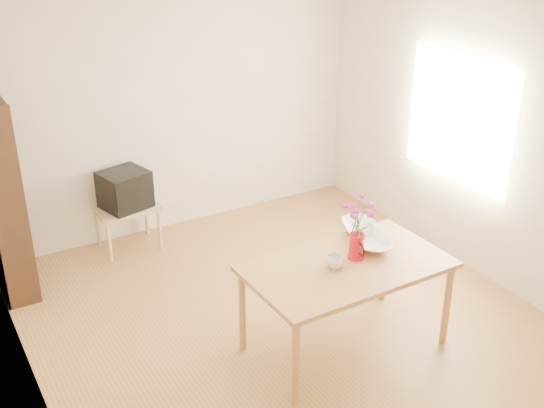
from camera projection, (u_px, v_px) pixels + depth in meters
room at (295, 182)px, 5.17m from camera, size 4.50×4.50×4.50m
table at (347, 273)px, 5.16m from camera, size 1.55×0.91×0.75m
tv_stand at (127, 213)px, 6.77m from camera, size 0.60×0.45×0.46m
bookshelf at (3, 205)px, 5.88m from camera, size 0.28×0.70×1.80m
pitcher at (356, 247)px, 5.19m from camera, size 0.13×0.21×0.20m
flowers at (358, 216)px, 5.08m from camera, size 0.23×0.23×0.32m
mug at (335, 262)px, 5.06m from camera, size 0.15×0.15×0.10m
bowl at (367, 216)px, 5.41m from camera, size 0.54×0.54×0.41m
teacup_a at (363, 222)px, 5.41m from camera, size 0.09×0.09×0.07m
teacup_b at (370, 219)px, 5.47m from camera, size 0.07×0.07×0.07m
television at (124, 189)px, 6.66m from camera, size 0.51×0.49×0.37m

